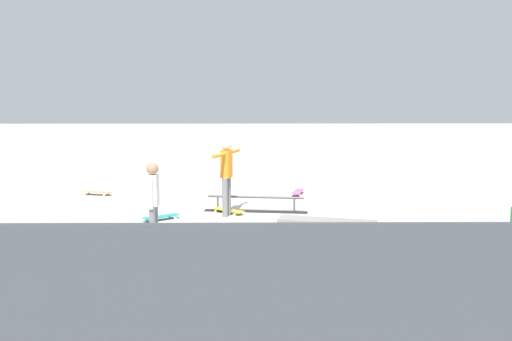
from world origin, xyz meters
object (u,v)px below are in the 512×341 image
at_px(grind_rail, 256,205).
at_px(loose_skateboard_teal, 161,217).
at_px(skate_ledge, 327,227).
at_px(loose_skateboard_natural, 96,192).
at_px(bystander_white_shirt, 153,201).
at_px(loose_skateboard_pink, 298,192).
at_px(skater_main, 226,172).
at_px(skateboard_main, 228,210).

bearing_deg(grind_rail, loose_skateboard_teal, 30.19).
xyz_separation_m(skate_ledge, loose_skateboard_teal, (3.31, -1.31, -0.08)).
bearing_deg(loose_skateboard_teal, loose_skateboard_natural, 89.13).
xyz_separation_m(bystander_white_shirt, loose_skateboard_pink, (-2.90, -5.14, -0.77)).
relative_size(grind_rail, bystander_white_shirt, 1.55).
height_order(skate_ledge, loose_skateboard_teal, skate_ledge).
distance_m(skater_main, skateboard_main, 0.93).
relative_size(skater_main, loose_skateboard_natural, 2.02).
xyz_separation_m(skateboard_main, loose_skateboard_teal, (1.38, 0.64, 0.00)).
bearing_deg(bystander_white_shirt, grind_rail, 157.15).
bearing_deg(loose_skateboard_pink, loose_skateboard_natural, 105.17).
relative_size(skater_main, skateboard_main, 2.22).
distance_m(skate_ledge, loose_skateboard_teal, 3.56).
bearing_deg(skate_ledge, loose_skateboard_teal, -21.66).
distance_m(skate_ledge, bystander_white_shirt, 3.31).
distance_m(bystander_white_shirt, loose_skateboard_natural, 5.65).
xyz_separation_m(grind_rail, skateboard_main, (0.61, 0.19, -0.08)).
relative_size(grind_rail, loose_skateboard_pink, 2.81).
bearing_deg(skateboard_main, skate_ledge, -6.72).
bearing_deg(grind_rail, loose_skateboard_natural, -19.62).
height_order(skate_ledge, skater_main, skater_main).
height_order(grind_rail, skate_ledge, grind_rail).
height_order(skate_ledge, loose_skateboard_pink, skate_ledge).
bearing_deg(skater_main, loose_skateboard_teal, -51.99).
distance_m(skateboard_main, loose_skateboard_natural, 4.12).
height_order(skate_ledge, bystander_white_shirt, bystander_white_shirt).
distance_m(bystander_white_shirt, loose_skateboard_teal, 2.36).
distance_m(loose_skateboard_natural, loose_skateboard_pink, 5.16).
bearing_deg(skate_ledge, grind_rail, -58.57).
bearing_deg(skater_main, grind_rail, 146.69).
xyz_separation_m(skate_ledge, bystander_white_shirt, (3.11, 0.90, 0.70)).
relative_size(skate_ledge, loose_skateboard_natural, 2.21).
xyz_separation_m(skateboard_main, bystander_white_shirt, (1.18, 2.86, 0.77)).
height_order(skater_main, bystander_white_shirt, skater_main).
bearing_deg(loose_skateboard_teal, skate_ledge, -57.94).
bearing_deg(bystander_white_shirt, loose_skateboard_natural, -148.58).
distance_m(grind_rail, skate_ledge, 2.52).
bearing_deg(skateboard_main, loose_skateboard_pink, 91.85).
xyz_separation_m(skate_ledge, loose_skateboard_natural, (5.37, -4.22, -0.08)).
bearing_deg(skater_main, loose_skateboard_pink, 167.31).
distance_m(grind_rail, loose_skateboard_natural, 4.55).
xyz_separation_m(bystander_white_shirt, loose_skateboard_natural, (2.26, -5.12, -0.77)).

